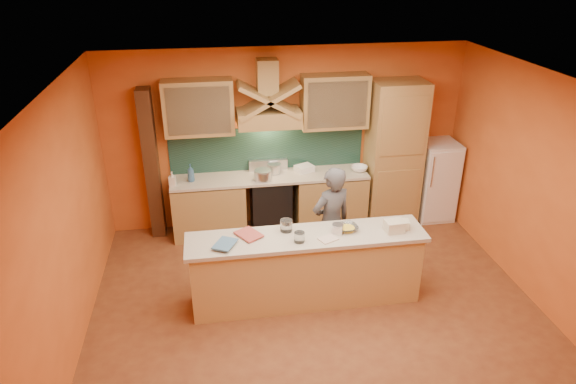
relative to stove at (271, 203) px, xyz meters
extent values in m
cube|color=brown|center=(0.30, -2.20, -0.45)|extent=(5.50, 5.00, 0.01)
cube|color=white|center=(0.30, -2.20, 2.35)|extent=(5.50, 5.00, 0.01)
cube|color=orange|center=(0.30, 0.30, 0.95)|extent=(5.50, 0.02, 2.80)
cube|color=orange|center=(0.30, -4.70, 0.95)|extent=(5.50, 0.02, 2.80)
cube|color=orange|center=(-2.45, -2.20, 0.95)|extent=(0.02, 5.00, 2.80)
cube|color=orange|center=(3.05, -2.20, 0.95)|extent=(0.02, 5.00, 2.80)
cube|color=tan|center=(-0.95, 0.00, -0.02)|extent=(1.10, 0.60, 0.86)
cube|color=tan|center=(0.95, 0.00, -0.02)|extent=(1.10, 0.60, 0.86)
cube|color=beige|center=(0.00, 0.00, 0.45)|extent=(3.00, 0.62, 0.04)
cube|color=black|center=(0.00, 0.00, 0.00)|extent=(0.60, 0.58, 0.90)
cube|color=#193831|center=(0.00, 0.28, 0.80)|extent=(3.00, 0.03, 0.70)
cube|color=tan|center=(0.00, 0.05, 1.37)|extent=(0.92, 0.50, 0.24)
cube|color=tan|center=(0.00, 0.15, 1.95)|extent=(0.30, 0.30, 0.50)
cube|color=tan|center=(-1.00, 0.12, 1.55)|extent=(1.00, 0.35, 0.80)
cube|color=tan|center=(1.00, 0.12, 1.55)|extent=(1.00, 0.35, 0.80)
cube|color=tan|center=(1.95, 0.00, 0.70)|extent=(0.80, 0.60, 2.30)
cube|color=white|center=(2.70, 0.00, 0.20)|extent=(0.58, 0.60, 1.30)
cube|color=#472816|center=(-1.75, 0.15, 0.70)|extent=(0.20, 0.30, 2.30)
cube|color=tan|center=(0.20, -1.90, -0.01)|extent=(2.80, 0.55, 0.88)
cube|color=beige|center=(0.20, -1.90, 0.47)|extent=(2.90, 0.62, 0.05)
imported|color=#4C4C51|center=(0.63, -1.37, 0.34)|extent=(0.67, 0.55, 1.58)
cylinder|color=#B6B5BC|center=(-0.13, -0.15, 0.53)|extent=(0.28, 0.28, 0.17)
cylinder|color=silver|center=(0.08, 0.08, 0.53)|extent=(0.22, 0.22, 0.15)
imported|color=silver|center=(-1.45, -0.13, 0.58)|extent=(0.11, 0.11, 0.21)
imported|color=#325E8B|center=(-1.18, -0.03, 0.60)|extent=(0.11, 0.11, 0.27)
imported|color=white|center=(1.39, -0.04, 0.51)|extent=(0.26, 0.26, 0.08)
cube|color=white|center=(0.55, 0.08, 0.52)|extent=(0.33, 0.30, 0.09)
imported|color=#B2473F|center=(-0.59, -1.86, 0.51)|extent=(0.37, 0.39, 0.03)
imported|color=teal|center=(-0.87, -1.95, 0.53)|extent=(0.33, 0.36, 0.02)
cylinder|color=silver|center=(-0.02, -1.75, 0.57)|extent=(0.16, 0.16, 0.15)
cylinder|color=white|center=(0.09, -2.03, 0.56)|extent=(0.15, 0.15, 0.12)
cube|color=white|center=(0.58, -1.89, 0.54)|extent=(0.15, 0.15, 0.10)
imported|color=silver|center=(0.72, -1.85, 0.53)|extent=(0.29, 0.29, 0.06)
cube|color=beige|center=(0.43, -2.03, 0.50)|extent=(0.26, 0.23, 0.01)
cube|color=beige|center=(1.27, -1.97, 0.57)|extent=(0.23, 0.19, 0.14)
cube|color=beige|center=(1.38, -1.91, 0.55)|extent=(0.20, 0.17, 0.11)
camera|label=1|loc=(-0.86, -7.12, 3.62)|focal=32.00mm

